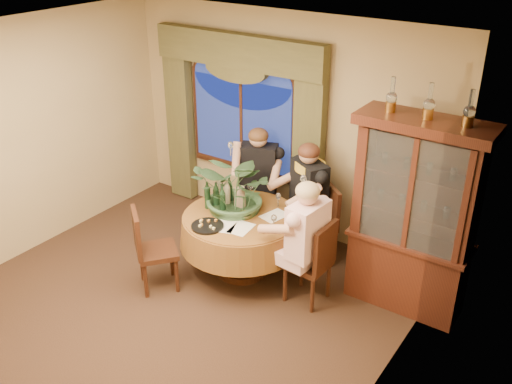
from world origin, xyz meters
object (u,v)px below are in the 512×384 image
Objects in this scene: chair_front_left at (157,249)px; chair_right at (308,261)px; person_back at (259,182)px; centerpiece_plant at (238,160)px; wine_bottle_1 at (227,193)px; dining_table at (242,244)px; olive_bowl at (245,215)px; person_pink at (307,246)px; oil_lamp_left at (392,94)px; chair_back at (258,198)px; china_cabinet at (413,218)px; wine_bottle_2 at (216,196)px; wine_bottle_3 at (219,189)px; wine_bottle_0 at (229,190)px; wine_bottle_4 at (223,200)px; stoneware_vase at (240,198)px; chair_back_right at (315,226)px; person_scarf at (308,201)px; wine_bottle_5 at (207,195)px; oil_lamp_right at (470,108)px; oil_lamp_center at (430,101)px.

chair_right is at bearing 64.83° from chair_front_left.
centerpiece_plant is at bearing 85.87° from person_back.
wine_bottle_1 is at bearing 106.63° from chair_front_left.
dining_table is 8.72× the size of olive_bowl.
person_pink is 4.36× the size of wine_bottle_1.
oil_lamp_left is 2.56m from chair_back.
china_cabinet is 2.74m from chair_front_left.
wine_bottle_3 is at bearing 117.39° from wine_bottle_2.
wine_bottle_0 is (0.31, 0.92, 0.44)m from chair_front_left.
chair_back is at bearing 100.40° from wine_bottle_4.
chair_right is 0.66× the size of person_back.
wine_bottle_3 is at bearing 179.16° from stoneware_vase.
wine_bottle_0 is (-2.06, -0.33, -0.13)m from china_cabinet.
chair_back_right is 2.91× the size of wine_bottle_1.
centerpiece_plant is (-0.68, -0.58, 0.89)m from chair_back_right.
chair_back is at bearing 58.53° from person_pink.
chair_right is at bearing 121.71° from person_back.
person_scarf is 0.84m from stoneware_vase.
wine_bottle_5 is (-0.31, -0.20, 0.03)m from stoneware_vase.
oil_lamp_right is at bearing -65.85° from chair_right.
china_cabinet reaches higher than wine_bottle_3.
person_pink is 1.24m from wine_bottle_0.
stoneware_vase is 0.30m from wine_bottle_3.
china_cabinet is at bearing 146.57° from chair_back.
oil_lamp_center is (0.00, 0.00, 1.22)m from china_cabinet.
wine_bottle_2 is at bearing -119.62° from wine_bottle_1.
person_back is at bearing 86.11° from wine_bottle_3.
chair_back_right is at bearing 145.25° from person_back.
wine_bottle_4 and wine_bottle_5 have the same top height.
wine_bottle_0 is at bearing 167.83° from stoneware_vase.
stoneware_vase is (-0.11, 0.13, 0.51)m from dining_table.
person_pink is at bearing -10.06° from wine_bottle_3.
chair_back_right is (-0.83, 0.17, -1.78)m from oil_lamp_left.
olive_bowl is at bearing 90.62° from chair_right.
oil_lamp_left is at bearing 180.00° from china_cabinet.
chair_back_right is at bearing 36.45° from wine_bottle_5.
chair_right is 1.56m from chair_back.
person_scarf is (-1.34, 0.26, -0.31)m from china_cabinet.
chair_back is 0.66× the size of person_back.
chair_front_left is 1.01m from wine_bottle_1.
person_back is at bearing 28.24° from chair_back_right.
wine_bottle_5 is at bearing -135.85° from wine_bottle_1.
person_back is 1.05m from centerpiece_plant.
oil_lamp_left is at bearing 180.00° from oil_lamp_center.
china_cabinet reaches higher than dining_table.
china_cabinet is at bearing -161.27° from person_scarf.
oil_lamp_right is 0.23× the size of person_back.
centerpiece_plant is 0.49m from wine_bottle_0.
chair_right is 0.76m from chair_back_right.
person_back reaches higher than chair_front_left.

